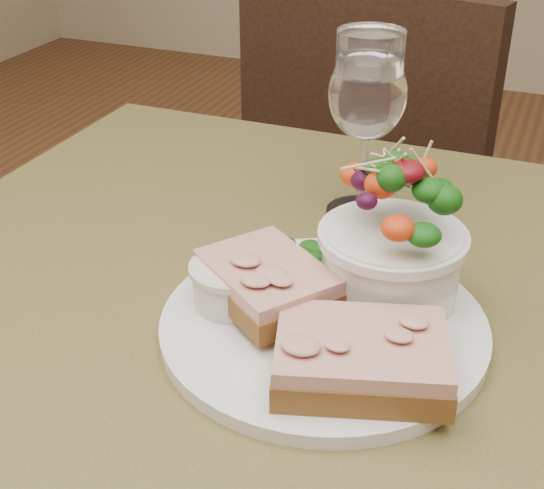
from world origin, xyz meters
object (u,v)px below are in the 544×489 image
at_px(sandwich_back, 267,281).
at_px(salad_bowl, 393,233).
at_px(ramekin, 233,282).
at_px(chair_far, 389,291).
at_px(sandwich_front, 361,357).
at_px(cafe_table, 288,410).
at_px(dinner_plate, 323,325).
at_px(wine_glass, 367,99).

height_order(sandwich_back, salad_bowl, salad_bowl).
relative_size(sandwich_back, ramekin, 2.05).
bearing_deg(chair_far, salad_bowl, 114.76).
distance_m(sandwich_front, ramekin, 0.13).
distance_m(cafe_table, dinner_plate, 0.11).
relative_size(chair_far, dinner_plate, 3.44).
relative_size(sandwich_back, salad_bowl, 1.06).
xyz_separation_m(cafe_table, dinner_plate, (0.03, -0.01, 0.11)).
xyz_separation_m(ramekin, salad_bowl, (0.12, 0.06, 0.04)).
bearing_deg(sandwich_back, sandwich_front, 5.28).
xyz_separation_m(sandwich_front, wine_glass, (-0.08, 0.26, 0.09)).
height_order(dinner_plate, sandwich_front, sandwich_front).
relative_size(dinner_plate, wine_glass, 1.49).
relative_size(dinner_plate, sandwich_back, 1.95).
bearing_deg(dinner_plate, wine_glass, 98.23).
distance_m(chair_far, dinner_plate, 0.90).
height_order(salad_bowl, wine_glass, wine_glass).
bearing_deg(sandwich_back, chair_far, 130.03).
height_order(chair_far, sandwich_back, chair_far).
height_order(dinner_plate, salad_bowl, salad_bowl).
height_order(cafe_table, ramekin, ramekin).
xyz_separation_m(cafe_table, wine_glass, (0.00, 0.20, 0.22)).
distance_m(chair_far, salad_bowl, 0.90).
xyz_separation_m(chair_far, ramekin, (0.03, -0.77, 0.49)).
distance_m(dinner_plate, wine_glass, 0.24).
bearing_deg(sandwich_back, wine_glass, 120.51).
bearing_deg(cafe_table, sandwich_back, -156.86).
distance_m(sandwich_back, salad_bowl, 0.11).
bearing_deg(cafe_table, chair_far, 95.51).
bearing_deg(ramekin, sandwich_front, -22.52).
bearing_deg(sandwich_front, salad_bowl, 76.93).
relative_size(chair_far, sandwich_front, 6.25).
bearing_deg(cafe_table, wine_glass, 89.45).
xyz_separation_m(sandwich_front, salad_bowl, (-0.01, 0.11, 0.04)).
relative_size(sandwich_back, wine_glass, 0.77).
distance_m(sandwich_front, sandwich_back, 0.11).
bearing_deg(dinner_plate, sandwich_back, 178.86).
distance_m(cafe_table, sandwich_back, 0.14).
xyz_separation_m(dinner_plate, salad_bowl, (0.04, 0.05, 0.07)).
xyz_separation_m(cafe_table, salad_bowl, (0.07, 0.04, 0.17)).
bearing_deg(cafe_table, ramekin, -163.86).
bearing_deg(dinner_plate, sandwich_front, -50.27).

